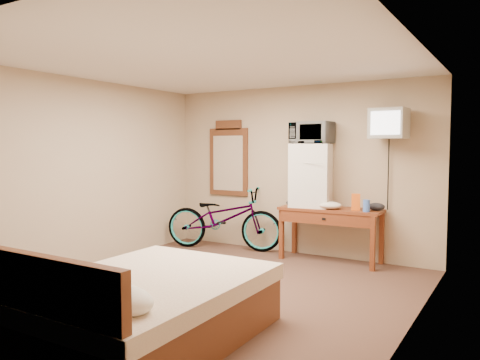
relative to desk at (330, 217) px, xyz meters
The scene contains 13 objects.
room 2.19m from the desk, 107.71° to the right, with size 4.60×4.64×2.50m.
desk is the anchor object (origin of this frame).
mini_fridge 0.64m from the desk, 168.82° to the left, with size 0.63×0.61×0.89m.
microwave 1.20m from the desk, 168.78° to the left, with size 0.56×0.38×0.31m, color white.
snack_bag 0.43m from the desk, ahead, with size 0.11×0.06×0.22m, color orange.
blue_cup 0.57m from the desk, ahead, with size 0.09×0.09×0.16m, color #4170DD.
cloth_cream 0.18m from the desk, 73.50° to the right, with size 0.34×0.26×0.10m, color beige.
cloth_dark_a 0.50m from the desk, 166.33° to the right, with size 0.30×0.22×0.11m, color black.
cloth_dark_b 0.64m from the desk, 11.31° to the left, with size 0.22×0.18×0.10m, color black.
crt_television 1.48m from the desk, ahead, with size 0.46×0.57×0.39m.
wall_mirror 2.01m from the desk, behind, with size 0.71×0.04×1.21m.
bicycle 1.72m from the desk, behind, with size 0.65×1.86×0.98m, color black.
bed 3.41m from the desk, 96.07° to the right, with size 1.56×2.06×0.90m.
Camera 1 is at (2.91, -4.12, 1.59)m, focal length 35.00 mm.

